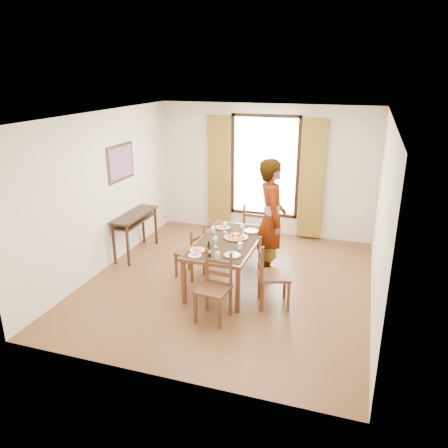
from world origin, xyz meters
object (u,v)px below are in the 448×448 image
(man, at_px, (271,220))
(pasta_platter, at_px, (236,235))
(console_table, at_px, (135,220))
(dining_table, at_px, (228,244))

(man, relative_size, pasta_platter, 5.04)
(console_table, relative_size, dining_table, 0.67)
(man, distance_m, pasta_platter, 0.66)
(console_table, distance_m, man, 2.64)
(console_table, xyz_separation_m, pasta_platter, (2.11, -0.50, 0.12))
(console_table, distance_m, dining_table, 2.12)
(pasta_platter, bearing_deg, console_table, 166.55)
(man, height_order, pasta_platter, man)
(dining_table, relative_size, man, 0.88)
(man, bearing_deg, console_table, 67.19)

